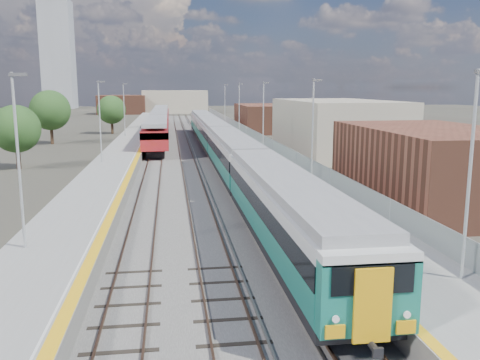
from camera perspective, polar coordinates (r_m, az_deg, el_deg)
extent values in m
plane|color=#47443A|center=(64.91, -4.44, 3.33)|extent=(320.00, 320.00, 0.00)
cube|color=#565451|center=(67.30, -6.49, 3.57)|extent=(10.50, 155.00, 0.06)
cube|color=#4C3323|center=(69.90, -4.05, 3.92)|extent=(0.07, 160.00, 0.14)
cube|color=#4C3323|center=(70.01, -2.87, 3.95)|extent=(0.07, 160.00, 0.14)
cube|color=#4C3323|center=(69.76, -6.93, 3.86)|extent=(0.07, 160.00, 0.14)
cube|color=#4C3323|center=(69.80, -5.74, 3.89)|extent=(0.07, 160.00, 0.14)
cube|color=#4C3323|center=(69.79, -9.81, 3.79)|extent=(0.07, 160.00, 0.14)
cube|color=#4C3323|center=(69.76, -8.62, 3.82)|extent=(0.07, 160.00, 0.14)
cube|color=gray|center=(69.88, -4.32, 3.91)|extent=(0.08, 160.00, 0.10)
cube|color=gray|center=(69.81, -5.47, 3.89)|extent=(0.08, 160.00, 0.10)
cube|color=slate|center=(67.83, -0.13, 4.08)|extent=(4.70, 155.00, 1.00)
cube|color=gray|center=(67.78, -0.13, 4.51)|extent=(4.70, 155.00, 0.03)
cube|color=#EDAF15|center=(67.53, -1.91, 4.50)|extent=(0.40, 155.00, 0.01)
cube|color=gray|center=(68.05, 1.71, 5.03)|extent=(0.06, 155.00, 1.20)
cylinder|color=#9EA0A3|center=(19.61, 24.36, 0.25)|extent=(0.12, 0.12, 7.50)
cylinder|color=#9EA0A3|center=(37.91, 8.15, 5.51)|extent=(0.12, 0.12, 7.50)
cube|color=#4C4C4F|center=(37.86, 8.67, 11.02)|extent=(0.70, 0.18, 0.14)
cylinder|color=#9EA0A3|center=(57.36, 2.63, 7.21)|extent=(0.12, 0.12, 7.50)
cube|color=#4C4C4F|center=(57.32, 2.92, 10.86)|extent=(0.70, 0.18, 0.14)
cylinder|color=#9EA0A3|center=(77.09, -0.09, 8.02)|extent=(0.12, 0.12, 7.50)
cube|color=#4C4C4F|center=(77.06, 0.10, 10.73)|extent=(0.70, 0.18, 0.14)
cylinder|color=#9EA0A3|center=(96.93, -1.71, 8.49)|extent=(0.12, 0.12, 7.50)
cube|color=#4C4C4F|center=(96.91, -1.57, 10.65)|extent=(0.70, 0.18, 0.14)
cube|color=slate|center=(67.43, -12.29, 3.81)|extent=(4.30, 155.00, 1.00)
cube|color=gray|center=(67.37, -12.31, 4.24)|extent=(4.30, 155.00, 0.03)
cube|color=#EDAF15|center=(67.25, -10.69, 4.30)|extent=(0.45, 155.00, 0.01)
cube|color=silver|center=(67.27, -10.99, 4.29)|extent=(0.08, 155.00, 0.01)
cylinder|color=#9EA0A3|center=(23.42, -23.61, 1.81)|extent=(0.12, 0.12, 7.50)
cube|color=#4C4C4F|center=(23.15, -23.66, 10.80)|extent=(0.70, 0.18, 0.14)
cylinder|color=#9EA0A3|center=(48.84, -15.45, 6.31)|extent=(0.12, 0.12, 7.50)
cube|color=#4C4C4F|center=(48.71, -15.36, 10.60)|extent=(0.70, 0.18, 0.14)
cylinder|color=#9EA0A3|center=(74.66, -12.88, 7.69)|extent=(0.12, 0.12, 7.50)
cube|color=#4C4C4F|center=(74.57, -12.80, 10.50)|extent=(0.70, 0.18, 0.14)
cube|color=brown|center=(37.28, 20.79, 1.50)|extent=(9.00, 16.00, 5.20)
cube|color=tan|center=(62.72, 10.64, 5.87)|extent=(11.00, 22.00, 6.40)
cube|color=brown|center=(94.00, 2.48, 6.98)|extent=(8.00, 18.00, 4.80)
cube|color=tan|center=(164.39, -7.31, 8.73)|extent=(20.00, 14.00, 7.00)
cube|color=brown|center=(160.03, -13.08, 8.25)|extent=(14.00, 12.00, 5.60)
cube|color=gray|center=(208.78, -19.76, 13.08)|extent=(11.00, 11.00, 40.00)
cube|color=black|center=(24.44, 5.08, -6.34)|extent=(2.76, 19.82, 0.47)
cube|color=#13665B|center=(24.22, 5.11, -4.49)|extent=(2.87, 19.82, 1.16)
cube|color=black|center=(24.01, 5.14, -2.38)|extent=(2.93, 19.82, 0.79)
cube|color=silver|center=(23.88, 5.17, -0.91)|extent=(2.87, 19.82, 0.49)
cube|color=gray|center=(23.80, 5.18, 0.10)|extent=(2.54, 19.82, 0.41)
cube|color=black|center=(44.01, -0.82, 1.19)|extent=(2.76, 19.82, 0.47)
cube|color=#13665B|center=(43.89, -0.82, 2.24)|extent=(2.87, 19.82, 1.16)
cube|color=black|center=(43.77, -0.83, 3.42)|extent=(2.93, 19.82, 0.79)
cube|color=silver|center=(43.70, -0.83, 4.24)|extent=(2.87, 19.82, 0.49)
cube|color=gray|center=(43.66, -0.83, 4.80)|extent=(2.54, 19.82, 0.41)
cube|color=black|center=(64.05, -3.06, 4.05)|extent=(2.76, 19.82, 0.47)
cube|color=#13665B|center=(63.96, -3.07, 4.78)|extent=(2.87, 19.82, 1.16)
cube|color=black|center=(63.88, -3.08, 5.59)|extent=(2.93, 19.82, 0.79)
cube|color=silver|center=(63.83, -3.08, 6.16)|extent=(2.87, 19.82, 0.49)
cube|color=gray|center=(63.80, -3.08, 6.54)|extent=(2.54, 19.82, 0.41)
cube|color=black|center=(84.22, -4.24, 5.55)|extent=(2.76, 19.82, 0.47)
cube|color=#13665B|center=(84.16, -4.24, 6.10)|extent=(2.87, 19.82, 1.16)
cube|color=black|center=(84.09, -4.25, 6.72)|extent=(2.93, 19.82, 0.79)
cube|color=silver|center=(84.06, -4.26, 7.15)|extent=(2.87, 19.82, 0.49)
cube|color=gray|center=(84.03, -4.26, 7.44)|extent=(2.54, 19.82, 0.41)
cube|color=#13665B|center=(14.86, 14.13, -12.58)|extent=(2.85, 0.61, 2.13)
cube|color=black|center=(14.36, 14.71, -10.80)|extent=(2.34, 0.06, 0.81)
cube|color=orange|center=(14.58, 14.67, -13.49)|extent=(1.07, 0.10, 2.13)
cube|color=black|center=(65.48, -9.30, 3.73)|extent=(2.05, 17.39, 0.71)
cube|color=maroon|center=(65.31, -9.35, 5.21)|extent=(3.01, 20.45, 2.15)
cube|color=black|center=(65.26, -9.36, 5.68)|extent=(3.08, 20.45, 0.75)
cube|color=gray|center=(65.19, -9.39, 6.62)|extent=(2.69, 20.45, 0.43)
cube|color=black|center=(86.32, -8.99, 5.31)|extent=(2.05, 17.39, 0.71)
cube|color=maroon|center=(86.19, -9.02, 6.43)|extent=(3.01, 20.45, 2.15)
cube|color=black|center=(86.16, -9.03, 6.79)|extent=(3.08, 20.45, 0.75)
cube|color=gray|center=(86.10, -9.05, 7.50)|extent=(2.69, 20.45, 0.43)
cube|color=black|center=(107.21, -8.80, 6.27)|extent=(2.05, 17.39, 0.71)
cube|color=maroon|center=(107.11, -8.82, 7.18)|extent=(3.01, 20.45, 2.15)
cube|color=black|center=(107.08, -8.83, 7.47)|extent=(3.08, 20.45, 0.75)
cube|color=gray|center=(107.04, -8.85, 8.04)|extent=(2.69, 20.45, 0.43)
cylinder|color=#382619|center=(54.19, -23.63, 2.27)|extent=(0.44, 0.44, 2.19)
sphere|color=#20481B|center=(53.91, -23.85, 5.28)|extent=(4.63, 4.63, 4.63)
cylinder|color=#382619|center=(76.65, -20.38, 4.78)|extent=(0.44, 0.44, 2.64)
sphere|color=#20481B|center=(76.43, -20.54, 7.35)|extent=(5.58, 5.58, 5.58)
cylinder|color=#382619|center=(90.85, -14.16, 5.77)|extent=(0.44, 0.44, 2.30)
sphere|color=#20481B|center=(90.68, -14.24, 7.66)|extent=(4.85, 4.85, 4.85)
cylinder|color=#382619|center=(76.54, 12.07, 5.00)|extent=(0.44, 0.44, 2.14)
sphere|color=#20481B|center=(76.34, 12.15, 7.09)|extent=(4.53, 4.53, 4.53)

